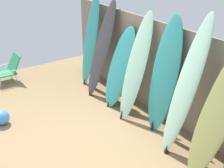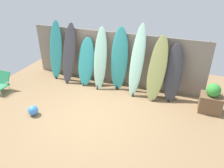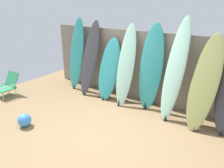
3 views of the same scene
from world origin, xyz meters
TOP-DOWN VIEW (x-y plane):
  - ground at (0.00, 0.00)m, footprint 7.68×7.68m
  - fence_back at (-0.00, 2.01)m, footprint 6.08×0.11m
  - surfboard_teal_0 at (-2.09, 1.66)m, footprint 0.55×0.48m
  - surfboard_charcoal_1 at (-1.52, 1.59)m, footprint 0.48×0.72m
  - surfboard_teal_2 at (-0.88, 1.61)m, footprint 0.63×0.71m
  - surfboard_seafoam_3 at (-0.34, 1.58)m, footprint 0.52×0.77m
  - surfboard_teal_4 at (0.28, 1.70)m, footprint 0.58×0.49m
  - surfboard_seafoam_5 at (0.91, 1.56)m, footprint 0.51×0.77m
  - surfboard_olive_6 at (1.55, 1.51)m, footprint 0.62×0.80m
  - beach_chair at (-3.25, 0.08)m, footprint 0.50×0.58m
  - beach_ball at (-1.44, -0.66)m, footprint 0.28×0.28m

SIDE VIEW (x-z plane):
  - ground at x=0.00m, z-range 0.00..0.00m
  - beach_ball at x=-1.44m, z-range 0.00..0.28m
  - beach_chair at x=-3.25m, z-range 0.01..0.64m
  - surfboard_teal_2 at x=-0.88m, z-range -0.01..1.59m
  - fence_back at x=0.00m, z-range 0.00..1.80m
  - surfboard_olive_6 at x=1.55m, z-range -0.01..1.91m
  - surfboard_seafoam_3 at x=-0.34m, z-range -0.01..1.98m
  - surfboard_charcoal_1 at x=-1.52m, z-range -0.01..2.01m
  - surfboard_teal_4 at x=0.28m, z-range -0.01..2.04m
  - surfboard_teal_0 at x=-2.09m, z-range -0.01..2.05m
  - surfboard_seafoam_5 at x=0.91m, z-range -0.01..2.21m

